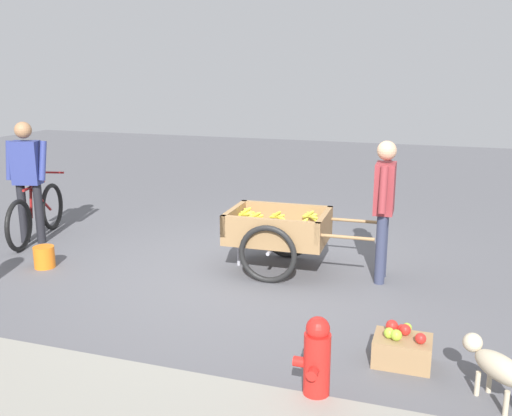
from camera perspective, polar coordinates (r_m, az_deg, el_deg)
ground_plane at (r=6.42m, az=-1.49°, el=-6.67°), size 24.00×24.00×0.00m
fruit_cart at (r=6.46m, az=2.22°, el=-2.46°), size 1.67×0.96×0.72m
vendor_person at (r=6.17m, az=12.64°, el=0.86°), size 0.21×0.58×1.52m
bicycle at (r=8.17m, az=-21.00°, el=-0.54°), size 0.58×1.62×0.85m
cyclist_person at (r=7.91m, az=-21.83°, el=3.37°), size 0.51×0.28×1.59m
dog at (r=4.38m, az=22.75°, el=-14.22°), size 0.47×0.54×0.40m
fire_hydrant at (r=3.96m, az=6.04°, el=-15.20°), size 0.25×0.25×0.67m
plastic_bucket at (r=7.05m, az=-20.32°, el=-4.59°), size 0.24×0.24×0.25m
apple_crate at (r=4.71m, az=14.33°, el=-13.38°), size 0.44×0.32×0.32m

